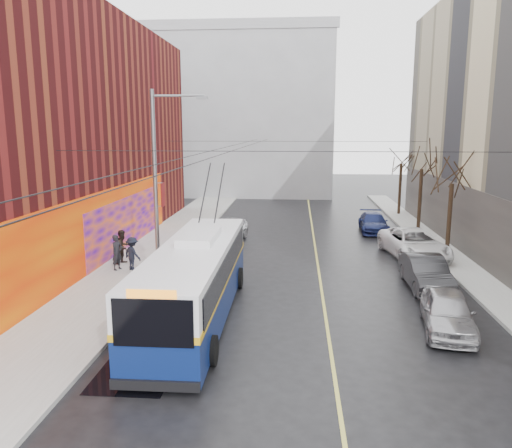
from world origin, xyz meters
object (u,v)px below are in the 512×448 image
at_px(tree_mid, 422,158).
at_px(trolleybus, 195,279).
at_px(parked_car_a, 448,312).
at_px(pedestrian_b, 123,247).
at_px(tree_near, 453,170).
at_px(parked_car_d, 373,223).
at_px(parked_car_b, 426,273).
at_px(tree_far, 402,155).
at_px(pedestrian_a, 117,252).
at_px(streetlight_pole, 159,181).
at_px(parked_car_c, 414,244).
at_px(pedestrian_c, 132,254).
at_px(following_car, 228,230).

relative_size(tree_mid, trolleybus, 0.56).
height_order(parked_car_a, pedestrian_b, pedestrian_b).
height_order(tree_mid, trolleybus, tree_mid).
bearing_deg(tree_near, parked_car_d, 115.38).
bearing_deg(tree_mid, parked_car_a, -99.99).
bearing_deg(parked_car_b, pedestrian_b, 169.86).
height_order(tree_mid, tree_far, tree_mid).
bearing_deg(pedestrian_b, parked_car_d, -34.15).
height_order(parked_car_a, parked_car_d, parked_car_a).
relative_size(parked_car_b, pedestrian_a, 2.54).
xyz_separation_m(streetlight_pole, pedestrian_a, (-2.64, 1.20, -3.79)).
distance_m(streetlight_pole, trolleybus, 6.29).
distance_m(tree_far, parked_car_c, 15.28).
bearing_deg(parked_car_c, tree_far, 73.58).
height_order(streetlight_pole, parked_car_b, streetlight_pole).
bearing_deg(tree_near, pedestrian_b, -168.63).
xyz_separation_m(tree_mid, parked_car_a, (-3.20, -18.17, -4.52)).
relative_size(tree_mid, parked_car_b, 1.45).
distance_m(streetlight_pole, parked_car_d, 17.96).
height_order(streetlight_pole, tree_mid, streetlight_pole).
bearing_deg(parked_car_a, pedestrian_c, 164.14).
bearing_deg(tree_far, trolleybus, -116.89).
xyz_separation_m(parked_car_b, following_car, (-10.37, 8.91, 0.03)).
distance_m(streetlight_pole, tree_mid, 19.96).
xyz_separation_m(parked_car_a, pedestrian_c, (-13.78, 6.40, 0.27)).
distance_m(tree_far, parked_car_a, 25.75).
height_order(parked_car_b, parked_car_d, parked_car_b).
relative_size(tree_mid, pedestrian_c, 3.93).
relative_size(trolleybus, parked_car_b, 2.59).
relative_size(streetlight_pole, parked_car_c, 1.54).
distance_m(streetlight_pole, pedestrian_a, 4.77).
bearing_deg(parked_car_c, tree_near, 5.80).
distance_m(tree_far, following_car, 17.87).
xyz_separation_m(tree_mid, parked_car_c, (-2.00, -7.51, -4.44)).
distance_m(streetlight_pole, following_car, 9.79).
distance_m(parked_car_c, pedestrian_a, 16.35).
bearing_deg(parked_car_b, pedestrian_c, 173.88).
bearing_deg(trolleybus, pedestrian_a, 131.39).
bearing_deg(trolleybus, pedestrian_c, 126.67).
height_order(streetlight_pole, parked_car_a, streetlight_pole).
xyz_separation_m(tree_near, tree_far, (0.00, 14.00, 0.17)).
xyz_separation_m(tree_far, parked_car_a, (-3.20, -25.17, -4.41)).
bearing_deg(following_car, pedestrian_a, -112.71).
distance_m(following_car, pedestrian_c, 8.39).
bearing_deg(streetlight_pole, parked_car_d, 46.87).
relative_size(streetlight_pole, tree_far, 1.37).
height_order(tree_far, parked_car_b, tree_far).
bearing_deg(parked_car_b, parked_car_c, 82.23).
distance_m(tree_near, tree_far, 14.00).
bearing_deg(following_car, parked_car_c, -6.81).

